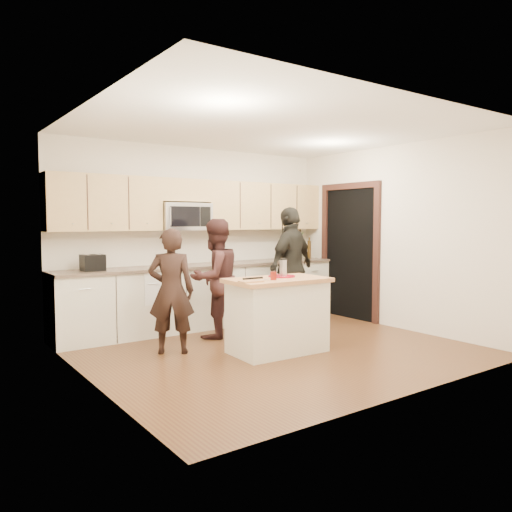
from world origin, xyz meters
TOP-DOWN VIEW (x-y plane):
  - floor at (0.00, 0.00)m, footprint 4.50×4.50m
  - room_shell at (0.00, 0.00)m, footprint 4.52×4.02m
  - back_cabinetry at (0.00, 1.69)m, footprint 4.50×0.66m
  - upper_cabinetry at (0.03, 1.83)m, footprint 4.50×0.33m
  - microwave at (-0.31, 1.80)m, footprint 0.76×0.41m
  - doorway at (2.23, 0.90)m, footprint 0.06×1.25m
  - framed_picture at (1.95, 1.98)m, footprint 0.30×0.03m
  - dish_towel at (-0.95, 1.50)m, footprint 0.34×0.60m
  - island at (-0.05, -0.12)m, footprint 1.23×0.75m
  - red_plate at (0.08, -0.03)m, footprint 0.33×0.33m
  - box_grater at (0.09, -0.05)m, footprint 0.08×0.06m
  - drink_glass at (-0.20, -0.23)m, footprint 0.07×0.07m
  - cutting_board at (-0.53, -0.25)m, footprint 0.26×0.18m
  - tongs at (-0.43, -0.14)m, footprint 0.26×0.04m
  - knife at (-0.39, -0.27)m, footprint 0.21×0.03m
  - toaster at (-1.70, 1.67)m, footprint 0.28×0.24m
  - bottle_cluster at (1.70, 1.67)m, footprint 0.72×0.34m
  - orchid at (1.82, 1.72)m, footprint 0.29×0.26m
  - woman_left at (-1.12, 0.58)m, footprint 0.66×0.59m
  - woman_center at (-0.27, 0.99)m, footprint 0.88×0.74m
  - woman_right at (1.05, 0.96)m, footprint 1.14×0.76m

SIDE VIEW (x-z plane):
  - floor at x=0.00m, z-range 0.00..0.00m
  - island at x=-0.05m, z-range 0.00..0.90m
  - back_cabinetry at x=0.00m, z-range 0.00..0.94m
  - woman_left at x=-1.12m, z-range 0.00..1.50m
  - dish_towel at x=-0.95m, z-range 0.56..1.04m
  - woman_center at x=-0.27m, z-range 0.00..1.62m
  - woman_right at x=1.05m, z-range 0.00..1.79m
  - red_plate at x=0.08m, z-range 0.90..0.92m
  - cutting_board at x=-0.53m, z-range 0.90..0.92m
  - knife at x=-0.39m, z-range 0.92..0.92m
  - tongs at x=-0.43m, z-range 0.92..0.94m
  - drink_glass at x=-0.20m, z-range 0.90..1.00m
  - box_grater at x=0.09m, z-range 0.92..1.13m
  - toaster at x=-1.70m, z-range 0.94..1.15m
  - bottle_cluster at x=1.70m, z-range 0.93..1.31m
  - doorway at x=2.23m, z-range 0.06..2.26m
  - orchid at x=1.82m, z-range 0.94..1.40m
  - framed_picture at x=1.95m, z-range 1.09..1.47m
  - microwave at x=-0.31m, z-range 1.45..1.85m
  - room_shell at x=0.00m, z-range 0.38..3.09m
  - upper_cabinetry at x=0.03m, z-range 1.47..2.22m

